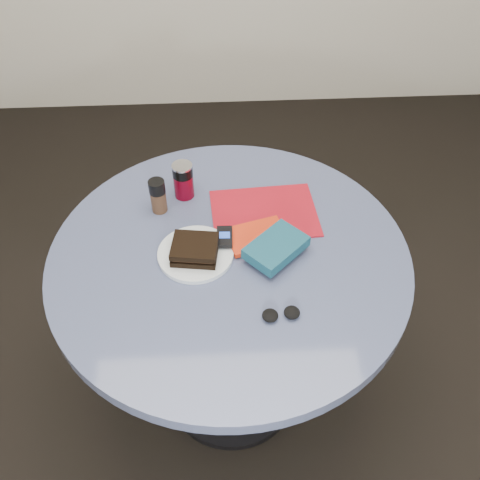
{
  "coord_description": "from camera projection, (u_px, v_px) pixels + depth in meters",
  "views": [
    {
      "loc": [
        -0.02,
        -1.0,
        1.84
      ],
      "look_at": [
        0.03,
        0.0,
        0.8
      ],
      "focal_mm": 40.0,
      "sensor_mm": 36.0,
      "label": 1
    }
  ],
  "objects": [
    {
      "name": "headphones",
      "position": [
        281.0,
        314.0,
        1.32
      ],
      "size": [
        0.1,
        0.05,
        0.02
      ],
      "color": "black",
      "rests_on": "table"
    },
    {
      "name": "magazine",
      "position": [
        264.0,
        213.0,
        1.58
      ],
      "size": [
        0.32,
        0.25,
        0.01
      ],
      "primitive_type": "cube",
      "rotation": [
        0.0,
        0.0,
        0.06
      ],
      "color": "maroon",
      "rests_on": "table"
    },
    {
      "name": "mp3_player",
      "position": [
        225.0,
        237.0,
        1.48
      ],
      "size": [
        0.05,
        0.08,
        0.01
      ],
      "color": "black",
      "rests_on": "red_book"
    },
    {
      "name": "sandwich",
      "position": [
        195.0,
        249.0,
        1.44
      ],
      "size": [
        0.13,
        0.12,
        0.04
      ],
      "color": "black",
      "rests_on": "plate"
    },
    {
      "name": "novel",
      "position": [
        276.0,
        247.0,
        1.44
      ],
      "size": [
        0.19,
        0.19,
        0.03
      ],
      "primitive_type": "cube",
      "rotation": [
        0.0,
        0.0,
        0.76
      ],
      "color": "#114054",
      "rests_on": "red_book"
    },
    {
      "name": "red_book",
      "position": [
        257.0,
        236.0,
        1.5
      ],
      "size": [
        0.19,
        0.15,
        0.01
      ],
      "primitive_type": "cube",
      "rotation": [
        0.0,
        0.0,
        0.28
      ],
      "color": "red",
      "rests_on": "magazine"
    },
    {
      "name": "ground",
      "position": [
        232.0,
        387.0,
        2.01
      ],
      "size": [
        4.0,
        4.0,
        0.0
      ],
      "primitive_type": "plane",
      "color": "black",
      "rests_on": "ground"
    },
    {
      "name": "table",
      "position": [
        230.0,
        290.0,
        1.59
      ],
      "size": [
        1.0,
        1.0,
        0.75
      ],
      "color": "black",
      "rests_on": "ground"
    },
    {
      "name": "soda_can",
      "position": [
        183.0,
        180.0,
        1.6
      ],
      "size": [
        0.07,
        0.07,
        0.11
      ],
      "color": "#650516",
      "rests_on": "table"
    },
    {
      "name": "plate",
      "position": [
        196.0,
        254.0,
        1.46
      ],
      "size": [
        0.22,
        0.22,
        0.01
      ],
      "primitive_type": "cylinder",
      "rotation": [
        0.0,
        0.0,
        0.07
      ],
      "color": "silver",
      "rests_on": "table"
    },
    {
      "name": "pepper_grinder",
      "position": [
        158.0,
        196.0,
        1.56
      ],
      "size": [
        0.06,
        0.06,
        0.11
      ],
      "color": "#412B1C",
      "rests_on": "table"
    }
  ]
}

